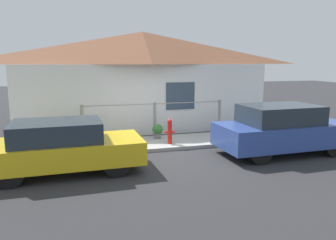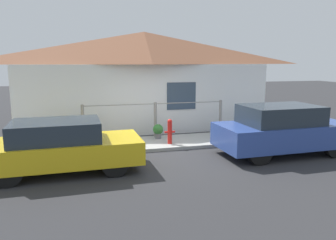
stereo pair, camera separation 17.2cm
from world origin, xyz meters
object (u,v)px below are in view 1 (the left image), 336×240
at_px(potted_plant_near_hydrant, 158,130).
at_px(car_left, 63,147).
at_px(potted_plant_by_fence, 60,135).
at_px(car_right, 282,129).
at_px(fire_hydrant, 170,131).

bearing_deg(potted_plant_near_hydrant, car_left, -141.01).
height_order(car_left, potted_plant_near_hydrant, car_left).
xyz_separation_m(car_left, potted_plant_by_fence, (-0.17, 2.57, -0.26)).
bearing_deg(potted_plant_by_fence, car_right, -22.33).
distance_m(car_left, car_right, 6.09).
xyz_separation_m(car_right, fire_hydrant, (-2.93, 1.61, -0.20)).
bearing_deg(car_right, potted_plant_near_hydrant, 141.27).
bearing_deg(potted_plant_near_hydrant, potted_plant_by_fence, 176.76).
bearing_deg(car_left, fire_hydrant, 25.77).
distance_m(car_left, potted_plant_by_fence, 2.59).
distance_m(car_left, fire_hydrant, 3.54).
bearing_deg(car_left, potted_plant_near_hydrant, 37.66).
bearing_deg(car_left, potted_plant_by_fence, 92.45).
bearing_deg(car_right, car_left, 178.68).
relative_size(car_left, potted_plant_near_hydrant, 7.70).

